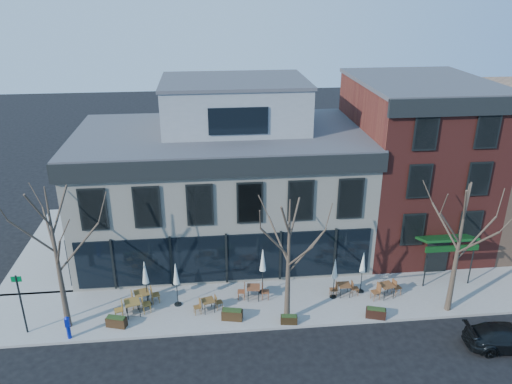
{
  "coord_description": "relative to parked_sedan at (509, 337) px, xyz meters",
  "views": [
    {
      "loc": [
        -0.95,
        -25.6,
        16.79
      ],
      "look_at": [
        1.97,
        2.0,
        5.17
      ],
      "focal_mm": 35.0,
      "sensor_mm": 36.0,
      "label": 1
    }
  ],
  "objects": [
    {
      "name": "umbrella_4",
      "position": [
        -5.9,
        5.31,
        1.36
      ],
      "size": [
        0.42,
        0.42,
        2.59
      ],
      "color": "black",
      "rests_on": "sidewalk_front"
    },
    {
      "name": "cafe_set_4",
      "position": [
        -6.96,
        5.04,
        -0.01
      ],
      "size": [
        1.7,
        0.69,
        0.9
      ],
      "color": "brown",
      "rests_on": "sidewalk_front"
    },
    {
      "name": "planter_3",
      "position": [
        -5.81,
        2.84,
        -0.18
      ],
      "size": [
        1.12,
        0.71,
        0.59
      ],
      "color": "black",
      "rests_on": "sidewalk_front"
    },
    {
      "name": "call_box",
      "position": [
        -21.83,
        2.84,
        0.23
      ],
      "size": [
        0.26,
        0.26,
        1.32
      ],
      "color": "#0B1C97",
      "rests_on": "sidewalk_front"
    },
    {
      "name": "planter_2",
      "position": [
        -10.54,
        2.84,
        -0.22
      ],
      "size": [
        0.92,
        0.47,
        0.5
      ],
      "color": "black",
      "rests_on": "sidewalk_front"
    },
    {
      "name": "parked_sedan",
      "position": [
        0.0,
        0.0,
        0.0
      ],
      "size": [
        4.41,
        2.12,
        1.24
      ],
      "primitive_type": "imported",
      "rotation": [
        0.0,
        0.0,
        1.48
      ],
      "color": "black",
      "rests_on": "ground"
    },
    {
      "name": "tree_corner",
      "position": [
        -22.09,
        3.84,
        3.63
      ],
      "size": [
        3.93,
        3.98,
        7.92
      ],
      "color": "#382B21",
      "rests_on": "sidewalk_front"
    },
    {
      "name": "tree_mid",
      "position": [
        -10.6,
        3.14,
        3.17
      ],
      "size": [
        3.5,
        3.55,
        7.04
      ],
      "color": "#382B21",
      "rests_on": "sidewalk_front"
    },
    {
      "name": "umbrella_2",
      "position": [
        -11.59,
        5.83,
        1.54
      ],
      "size": [
        0.45,
        0.45,
        2.84
      ],
      "color": "black",
      "rests_on": "sidewalk_front"
    },
    {
      "name": "ground",
      "position": [
        -13.61,
        7.04,
        -0.62
      ],
      "size": [
        120.0,
        120.0,
        0.0
      ],
      "primitive_type": "plane",
      "color": "black",
      "rests_on": "ground"
    },
    {
      "name": "umbrella_1",
      "position": [
        -16.46,
        5.13,
        1.4
      ],
      "size": [
        0.42,
        0.42,
        2.65
      ],
      "color": "black",
      "rests_on": "sidewalk_front"
    },
    {
      "name": "planter_1",
      "position": [
        -13.51,
        3.5,
        -0.16
      ],
      "size": [
        1.18,
        0.67,
        0.62
      ],
      "color": "#302010",
      "rests_on": "sidewalk_front"
    },
    {
      "name": "cafe_set_3",
      "position": [
        -12.19,
        5.27,
        0.03
      ],
      "size": [
        1.87,
        0.81,
        0.97
      ],
      "color": "brown",
      "rests_on": "sidewalk_front"
    },
    {
      "name": "planter_0",
      "position": [
        -19.58,
        3.54,
        -0.18
      ],
      "size": [
        1.13,
        0.71,
        0.59
      ],
      "color": "black",
      "rests_on": "sidewalk_front"
    },
    {
      "name": "corner_building",
      "position": [
        -13.53,
        12.11,
        4.1
      ],
      "size": [
        18.39,
        10.39,
        11.1
      ],
      "color": "beige",
      "rests_on": "ground"
    },
    {
      "name": "sign_pole",
      "position": [
        -24.11,
        3.54,
        1.45
      ],
      "size": [
        0.5,
        0.1,
        3.4
      ],
      "color": "black",
      "rests_on": "sidewalk_front"
    },
    {
      "name": "sidewalk_front",
      "position": [
        -10.36,
        4.89,
        -0.55
      ],
      "size": [
        33.5,
        4.7,
        0.15
      ],
      "primitive_type": "cube",
      "color": "gray",
      "rests_on": "ground"
    },
    {
      "name": "cafe_set_5",
      "position": [
        -4.61,
        4.65,
        0.04
      ],
      "size": [
        1.95,
        0.92,
        1.0
      ],
      "color": "brown",
      "rests_on": "sidewalk_front"
    },
    {
      "name": "sidewalk_side",
      "position": [
        -24.86,
        13.04,
        -0.55
      ],
      "size": [
        4.5,
        12.0,
        0.15
      ],
      "primitive_type": "cube",
      "color": "gray",
      "rests_on": "ground"
    },
    {
      "name": "tree_right",
      "position": [
        -1.59,
        3.14,
        3.4
      ],
      "size": [
        3.72,
        3.77,
        7.48
      ],
      "color": "#382B21",
      "rests_on": "sidewalk_front"
    },
    {
      "name": "umbrella_3",
      "position": [
        -7.63,
        4.93,
        1.29
      ],
      "size": [
        0.4,
        0.4,
        2.49
      ],
      "color": "black",
      "rests_on": "sidewalk_front"
    },
    {
      "name": "cafe_set_2",
      "position": [
        -14.77,
        4.37,
        -0.02
      ],
      "size": [
        1.7,
        0.86,
        0.87
      ],
      "color": "brown",
      "rests_on": "sidewalk_front"
    },
    {
      "name": "cafe_set_1",
      "position": [
        -18.42,
        5.29,
        0.06
      ],
      "size": [
        2.03,
        1.02,
        1.04
      ],
      "color": "brown",
      "rests_on": "sidewalk_front"
    },
    {
      "name": "red_brick_building",
      "position": [
        -0.61,
        12.02,
        5.02
      ],
      "size": [
        8.2,
        11.78,
        11.18
      ],
      "color": "maroon",
      "rests_on": "ground"
    },
    {
      "name": "umbrella_0",
      "position": [
        -18.12,
        5.28,
        1.49
      ],
      "size": [
        0.45,
        0.45,
        2.78
      ],
      "color": "black",
      "rests_on": "sidewalk_front"
    },
    {
      "name": "cafe_set_0",
      "position": [
        -18.83,
        4.44,
        0.07
      ],
      "size": [
        2.04,
        1.02,
        1.05
      ],
      "color": "brown",
      "rests_on": "sidewalk_front"
    }
  ]
}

